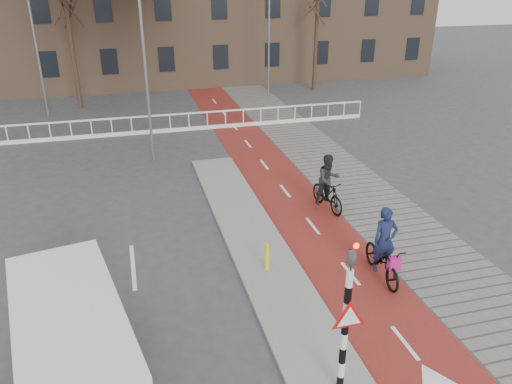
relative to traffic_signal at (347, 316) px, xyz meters
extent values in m
plane|color=#38383A|center=(0.60, 2.02, -1.99)|extent=(120.00, 120.00, 0.00)
cube|color=maroon|center=(2.10, 12.02, -1.98)|extent=(2.50, 60.00, 0.01)
cube|color=slate|center=(4.90, 12.02, -1.98)|extent=(3.00, 60.00, 0.01)
cube|color=gray|center=(-0.10, 6.02, -1.93)|extent=(1.80, 16.00, 0.12)
cylinder|color=black|center=(0.00, 0.02, -0.43)|extent=(0.14, 0.14, 2.88)
imported|color=black|center=(0.00, 0.02, 1.41)|extent=(0.13, 0.16, 0.80)
cylinder|color=#FF0C05|center=(0.00, -0.12, 1.59)|extent=(0.11, 0.02, 0.11)
cylinder|color=yellow|center=(-0.19, 4.70, -1.47)|extent=(0.12, 0.12, 0.80)
imported|color=black|center=(2.86, 3.65, -1.43)|extent=(0.85, 2.12, 1.09)
imported|color=#141C3E|center=(2.86, 3.65, -0.79)|extent=(0.72, 0.49, 1.90)
cube|color=#BA1A70|center=(2.89, 3.10, -1.22)|extent=(0.33, 0.22, 0.38)
imported|color=black|center=(3.05, 8.11, -1.39)|extent=(0.87, 2.02, 1.17)
imported|color=black|center=(3.05, 8.11, -0.82)|extent=(1.00, 0.84, 1.84)
cube|color=silver|center=(-5.12, 1.46, -0.86)|extent=(2.89, 5.19, 1.96)
cube|color=#1F7A1A|center=(-6.11, 1.46, -0.96)|extent=(0.64, 3.07, 0.55)
cube|color=#1F7A1A|center=(-4.13, 1.46, -0.96)|extent=(0.64, 3.07, 0.55)
cylinder|color=black|center=(-6.26, 2.93, -1.65)|extent=(0.38, 0.72, 0.69)
cylinder|color=black|center=(-4.63, 3.26, -1.65)|extent=(0.38, 0.72, 0.69)
cube|color=silver|center=(-4.40, 19.02, -1.04)|extent=(28.00, 0.08, 0.08)
cube|color=silver|center=(-4.40, 19.02, -1.89)|extent=(28.00, 0.10, 0.20)
cylinder|color=black|center=(-6.30, 25.53, 1.56)|extent=(0.27, 0.27, 7.10)
cylinder|color=black|center=(9.64, 26.54, 1.50)|extent=(0.25, 0.25, 6.99)
cylinder|color=slate|center=(-2.63, 14.75, 2.12)|extent=(0.12, 0.12, 8.23)
cylinder|color=slate|center=(-8.09, 24.21, 1.56)|extent=(0.12, 0.12, 7.09)
cylinder|color=slate|center=(5.99, 25.69, 2.23)|extent=(0.12, 0.12, 8.45)
camera|label=1|loc=(-3.63, -6.93, 5.99)|focal=35.00mm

